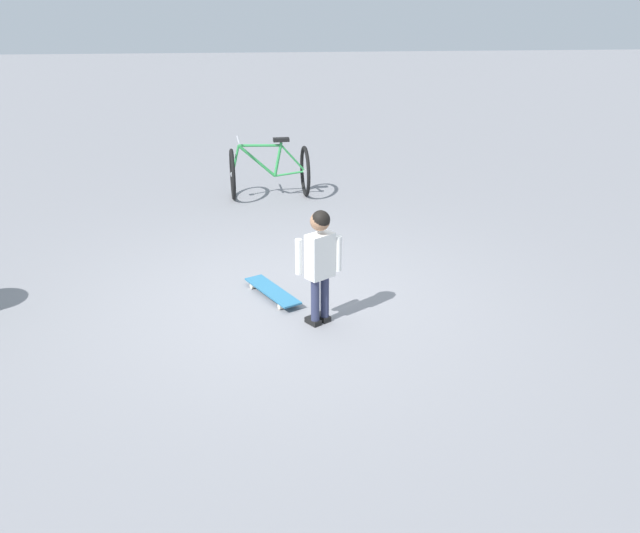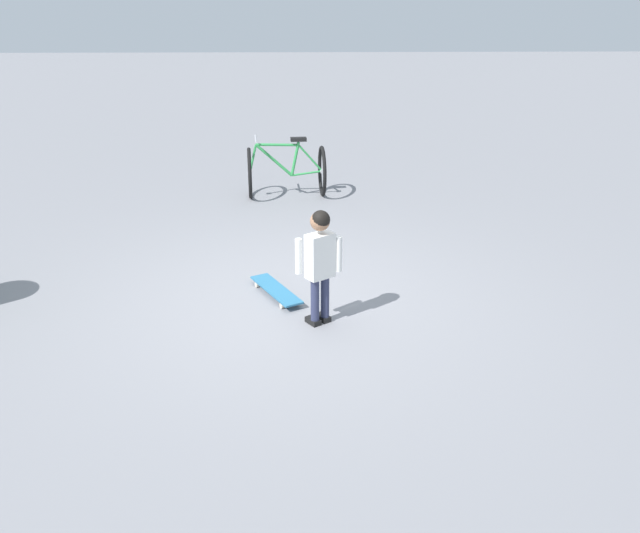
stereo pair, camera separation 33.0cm
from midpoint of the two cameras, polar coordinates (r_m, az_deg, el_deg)
ground_plane at (r=6.52m, az=-1.12°, el=-2.88°), size 50.00×50.00×0.00m
child_person at (r=5.83m, az=1.61°, el=0.95°), size 0.27×0.41×1.06m
skateboard at (r=6.59m, az=-2.28°, el=-2.00°), size 0.78×0.54×0.07m
bicycle_near at (r=9.62m, az=-1.88°, el=8.07°), size 0.80×1.13×0.85m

